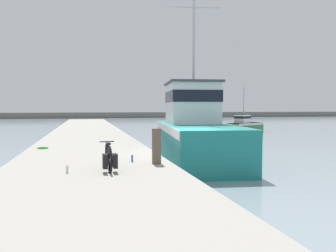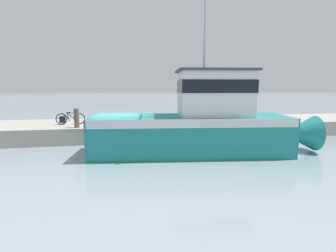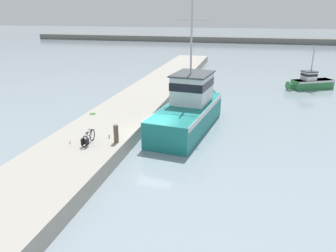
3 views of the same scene
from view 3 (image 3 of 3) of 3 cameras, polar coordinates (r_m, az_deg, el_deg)
ground_plane at (r=22.52m, az=-2.11°, el=-3.43°), size 320.00×320.00×0.00m
dock_pier at (r=23.67m, az=-11.50°, el=-1.38°), size 5.24×80.00×0.98m
fishing_boat_main at (r=25.60m, az=3.78°, el=3.20°), size 4.43×11.72×9.45m
boat_orange_near at (r=42.17m, az=23.52°, el=7.01°), size 5.61×3.77×5.07m
bicycle_touring at (r=20.58m, az=-13.87°, el=-2.24°), size 0.45×1.80×0.79m
mooring_post at (r=20.52m, az=-9.04°, el=-1.35°), size 0.30×0.30×1.13m
hose_coil at (r=26.67m, az=-13.01°, el=2.07°), size 0.48×0.48×0.05m
water_bottle_on_curb at (r=21.41m, az=-10.21°, el=-1.81°), size 0.07×0.07×0.23m
water_bottle_by_bike at (r=21.15m, az=-16.69°, el=-2.67°), size 0.08×0.08×0.21m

